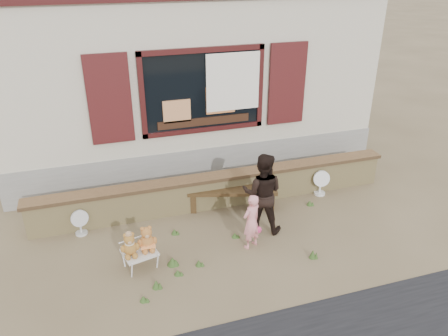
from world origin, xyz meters
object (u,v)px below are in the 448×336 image
object	(u,v)px
folding_chair	(140,253)
child	(251,222)
adult	(262,193)
bench	(232,195)
teddy_bear_left	(130,244)
teddy_bear_right	(147,237)

from	to	relation	value
folding_chair	child	distance (m)	1.87
folding_chair	adult	world-z (taller)	adult
folding_chair	bench	bearing A→B (deg)	18.74
bench	child	size ratio (longest dim) A/B	1.75
bench	folding_chair	size ratio (longest dim) A/B	2.95
bench	teddy_bear_left	world-z (taller)	teddy_bear_left
folding_chair	adult	distance (m)	2.31
teddy_bear_left	teddy_bear_right	world-z (taller)	teddy_bear_right
folding_chair	teddy_bear_left	bearing A→B (deg)	-180.00
child	adult	xyz separation A→B (m)	(0.36, 0.43, 0.24)
folding_chair	teddy_bear_right	xyz separation A→B (m)	(0.14, 0.03, 0.24)
adult	child	bearing A→B (deg)	78.08
bench	folding_chair	bearing A→B (deg)	-131.44
teddy_bear_left	teddy_bear_right	xyz separation A→B (m)	(0.27, 0.07, 0.01)
teddy_bear_left	child	distance (m)	1.99
folding_chair	teddy_bear_right	world-z (taller)	teddy_bear_right
teddy_bear_left	child	xyz separation A→B (m)	(1.99, 0.02, -0.01)
adult	teddy_bear_left	bearing A→B (deg)	38.93
teddy_bear_right	bench	bearing A→B (deg)	19.93
bench	teddy_bear_right	bearing A→B (deg)	-130.26
folding_chair	teddy_bear_left	world-z (taller)	teddy_bear_left
folding_chair	adult	size ratio (longest dim) A/B	0.40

